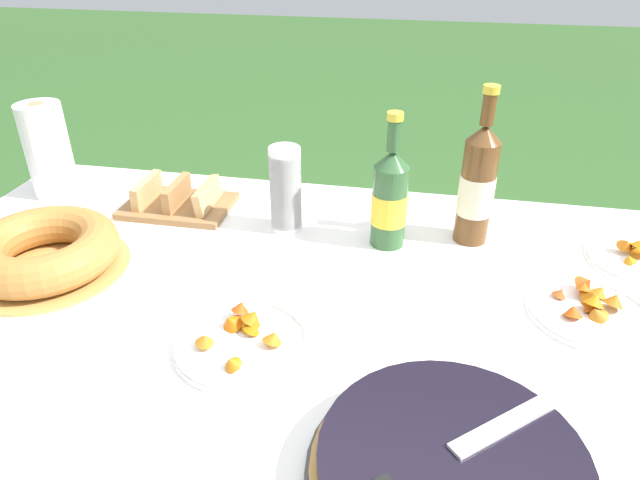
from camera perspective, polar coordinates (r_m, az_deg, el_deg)
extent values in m
cube|color=brown|center=(1.09, -2.00, -7.96)|extent=(1.73, 1.11, 0.03)
cylinder|color=brown|center=(1.96, -22.04, -4.04)|extent=(0.06, 0.06, 0.68)
cylinder|color=brown|center=(1.78, 28.87, -9.47)|extent=(0.06, 0.06, 0.68)
cube|color=white|center=(1.07, -2.02, -7.12)|extent=(1.74, 1.12, 0.00)
cube|color=white|center=(1.57, 2.57, 3.48)|extent=(1.74, 0.00, 0.10)
cylinder|color=#38383D|center=(0.81, 12.78, -22.27)|extent=(0.37, 0.37, 0.02)
cylinder|color=tan|center=(0.80, 12.91, -21.61)|extent=(0.36, 0.36, 0.01)
cylinder|color=black|center=(0.79, 13.07, -20.74)|extent=(0.34, 0.34, 0.03)
cube|color=silver|center=(0.83, 18.34, -16.95)|extent=(0.16, 0.14, 0.00)
cylinder|color=tan|center=(1.31, -25.52, -2.50)|extent=(0.33, 0.33, 0.01)
torus|color=#AD7033|center=(1.29, -25.94, -0.84)|extent=(0.30, 0.30, 0.08)
cylinder|color=white|center=(1.32, -3.39, 2.95)|extent=(0.07, 0.07, 0.09)
cylinder|color=white|center=(1.31, -3.41, 3.46)|extent=(0.07, 0.07, 0.09)
cylinder|color=white|center=(1.30, -3.43, 3.97)|extent=(0.07, 0.07, 0.09)
cylinder|color=white|center=(1.30, -3.44, 4.49)|extent=(0.07, 0.07, 0.09)
cylinder|color=white|center=(1.29, -3.46, 5.01)|extent=(0.07, 0.07, 0.09)
cylinder|color=white|center=(1.29, -3.48, 5.53)|extent=(0.07, 0.07, 0.09)
cylinder|color=white|center=(1.28, -3.50, 6.06)|extent=(0.07, 0.07, 0.09)
cylinder|color=white|center=(1.28, -3.51, 6.59)|extent=(0.07, 0.07, 0.09)
cylinder|color=white|center=(1.27, -3.53, 7.13)|extent=(0.07, 0.07, 0.09)
torus|color=white|center=(1.25, -3.60, 9.13)|extent=(0.07, 0.07, 0.01)
cylinder|color=#2D562D|center=(1.24, 6.94, 3.36)|extent=(0.08, 0.08, 0.18)
cylinder|color=yellow|center=(1.25, 6.93, 3.21)|extent=(0.08, 0.08, 0.07)
cone|color=#2D562D|center=(1.20, 7.26, 8.04)|extent=(0.08, 0.08, 0.04)
cylinder|color=#2D562D|center=(1.18, 7.41, 10.31)|extent=(0.03, 0.03, 0.06)
cylinder|color=gold|center=(1.17, 7.55, 12.18)|extent=(0.03, 0.03, 0.02)
cylinder|color=brown|center=(1.29, 15.34, 4.59)|extent=(0.07, 0.07, 0.23)
cylinder|color=beige|center=(1.29, 15.31, 4.41)|extent=(0.08, 0.08, 0.09)
cone|color=brown|center=(1.24, 16.17, 10.20)|extent=(0.07, 0.07, 0.04)
cylinder|color=brown|center=(1.22, 16.51, 12.42)|extent=(0.03, 0.03, 0.06)
cylinder|color=gold|center=(1.21, 16.79, 14.24)|extent=(0.03, 0.03, 0.02)
cylinder|color=white|center=(1.17, 25.21, -6.59)|extent=(0.22, 0.22, 0.01)
torus|color=white|center=(1.16, 25.30, -6.27)|extent=(0.22, 0.22, 0.01)
cone|color=#B96E1D|center=(1.14, 25.87, -6.56)|extent=(0.05, 0.05, 0.04)
cone|color=#AC5B11|center=(1.18, 27.39, -5.32)|extent=(0.06, 0.06, 0.04)
cone|color=#B45510|center=(1.15, 25.43, -5.63)|extent=(0.04, 0.04, 0.03)
cone|color=#CE591C|center=(1.20, 25.10, -3.88)|extent=(0.05, 0.05, 0.05)
cone|color=#C5720E|center=(1.15, 25.80, -5.36)|extent=(0.05, 0.05, 0.04)
cone|color=#B65912|center=(1.19, 24.89, -4.23)|extent=(0.04, 0.04, 0.03)
cone|color=#CA6E18|center=(1.21, 26.22, -4.58)|extent=(0.05, 0.05, 0.03)
cone|color=#AB4E1D|center=(1.17, 22.89, -4.86)|extent=(0.04, 0.04, 0.02)
cone|color=#BA4A0F|center=(1.13, 23.99, -6.50)|extent=(0.04, 0.04, 0.03)
cone|color=#A75411|center=(1.16, 25.32, -5.97)|extent=(0.04, 0.04, 0.03)
cone|color=#AF5E12|center=(1.18, 25.43, -4.96)|extent=(0.05, 0.05, 0.04)
cylinder|color=white|center=(1.00, -7.81, -10.26)|extent=(0.23, 0.23, 0.01)
torus|color=white|center=(0.99, -7.84, -9.91)|extent=(0.23, 0.23, 0.01)
cone|color=#CD5C0B|center=(1.02, -8.95, -8.02)|extent=(0.05, 0.05, 0.04)
cone|color=#C36B11|center=(0.93, -8.86, -11.98)|extent=(0.04, 0.04, 0.03)
cone|color=orange|center=(1.01, -7.35, -8.39)|extent=(0.04, 0.04, 0.04)
cone|color=#BE701C|center=(0.98, -11.45, -9.70)|extent=(0.04, 0.04, 0.03)
cone|color=orange|center=(0.97, -4.67, -9.61)|extent=(0.04, 0.04, 0.03)
cone|color=#B24610|center=(1.03, -7.92, -6.61)|extent=(0.05, 0.05, 0.03)
cone|color=#AF620E|center=(1.01, -6.71, -7.59)|extent=(0.05, 0.05, 0.04)
cone|color=#B76709|center=(1.00, -6.70, -8.59)|extent=(0.04, 0.04, 0.03)
cylinder|color=white|center=(1.38, 29.20, -1.81)|extent=(0.21, 0.21, 0.01)
torus|color=white|center=(1.38, 29.28, -1.53)|extent=(0.21, 0.21, 0.01)
cone|color=#CB6A19|center=(1.37, 28.27, -0.31)|extent=(0.04, 0.05, 0.03)
cone|color=orange|center=(1.35, 28.52, -1.68)|extent=(0.04, 0.04, 0.03)
cone|color=#B45F0A|center=(1.38, 29.38, -0.41)|extent=(0.05, 0.05, 0.05)
cone|color=#BA6A0E|center=(1.42, 29.23, -0.35)|extent=(0.04, 0.04, 0.03)
cone|color=#A86214|center=(1.38, 29.30, -1.04)|extent=(0.05, 0.05, 0.04)
cylinder|color=white|center=(1.62, -25.57, 8.11)|extent=(0.11, 0.11, 0.24)
cylinder|color=#9E7A56|center=(1.58, -26.53, 12.12)|extent=(0.04, 0.04, 0.00)
cube|color=olive|center=(1.47, -13.96, 3.33)|extent=(0.26, 0.18, 0.02)
cube|color=tan|center=(1.49, -16.95, 4.79)|extent=(0.02, 0.14, 0.06)
cube|color=#9E7042|center=(1.45, -14.13, 4.59)|extent=(0.02, 0.14, 0.06)
cube|color=tan|center=(1.42, -11.18, 4.38)|extent=(0.03, 0.14, 0.06)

